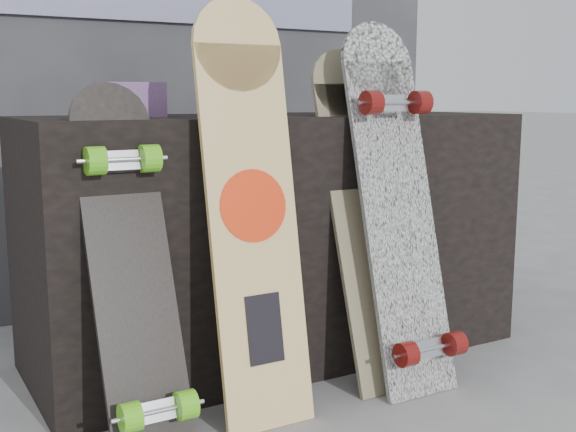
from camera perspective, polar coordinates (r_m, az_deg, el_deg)
ground at (r=2.12m, az=5.88°, el=-14.60°), size 60.00×60.00×0.00m
vendor_table at (r=2.40m, az=-0.94°, el=-1.61°), size 1.60×0.60×0.80m
booth at (r=3.13m, az=-8.74°, el=13.77°), size 2.40×0.22×2.20m
merch_box_purple at (r=2.17m, az=-12.35°, el=8.96°), size 0.18×0.12×0.10m
merch_box_small at (r=2.69m, az=7.54°, el=9.37°), size 0.14×0.14×0.12m
merch_box_flat at (r=2.36m, az=-4.15°, el=8.69°), size 0.22×0.10×0.06m
longboard_geisha at (r=1.89m, az=-2.92°, el=1.30°), size 0.25×0.22×1.12m
longboard_celtic at (r=2.19m, az=5.94°, el=0.82°), size 0.22×0.33×1.01m
longboard_cascadia at (r=2.15m, az=8.72°, el=1.32°), size 0.25×0.36×1.08m
skateboard_dark at (r=1.82m, az=-12.28°, el=-3.40°), size 0.21×0.38×0.90m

